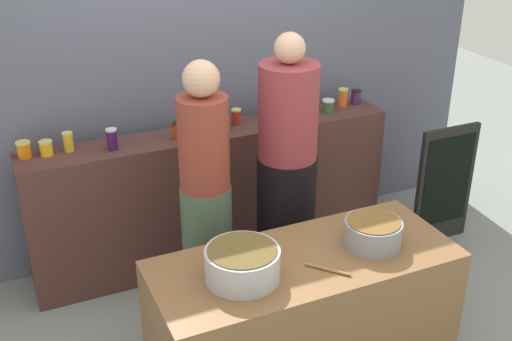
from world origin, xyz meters
The scene contains 24 objects.
ground centered at (0.00, 0.00, 0.00)m, with size 12.00×12.00×0.00m, color gray.
storefront_wall centered at (0.00, 1.45, 1.50)m, with size 4.80×0.12×3.00m, color slate.
display_shelf centered at (0.00, 1.10, 0.52)m, with size 2.70×0.36×1.04m, color #4F2E2A.
prep_table centered at (0.00, -0.30, 0.40)m, with size 1.70×0.70×0.81m, color brown.
preserve_jar_0 centered at (-1.26, 1.17, 1.09)m, with size 0.09×0.09×0.11m.
preserve_jar_1 centered at (-1.13, 1.15, 1.09)m, with size 0.09×0.09×0.10m.
preserve_jar_2 centered at (-0.99, 1.16, 1.10)m, with size 0.07×0.07×0.13m.
preserve_jar_3 centered at (-0.72, 1.06, 1.11)m, with size 0.07×0.07×0.15m.
preserve_jar_4 centered at (-0.27, 1.06, 1.10)m, with size 0.07×0.07×0.12m.
preserve_jar_5 centered at (-0.04, 1.11, 1.10)m, with size 0.08×0.08×0.13m.
preserve_jar_6 centered at (0.08, 1.07, 1.10)m, with size 0.08×0.08×0.13m.
preserve_jar_7 centered at (0.21, 1.15, 1.09)m, with size 0.07×0.07×0.11m.
preserve_jar_8 centered at (0.43, 1.14, 1.09)m, with size 0.07×0.07×0.11m.
preserve_jar_9 centered at (0.56, 1.16, 1.10)m, with size 0.07×0.07×0.13m.
preserve_jar_10 centered at (0.73, 1.15, 1.10)m, with size 0.07×0.07×0.13m.
preserve_jar_11 centered at (0.94, 1.09, 1.09)m, with size 0.09×0.09×0.10m.
preserve_jar_12 centered at (1.11, 1.17, 1.11)m, with size 0.08×0.08×0.14m.
preserve_jar_13 centered at (1.23, 1.17, 1.09)m, with size 0.08×0.08×0.11m.
cooking_pot_left centered at (-0.38, -0.33, 0.89)m, with size 0.39×0.39×0.17m.
cooking_pot_center centered at (0.41, -0.33, 0.88)m, with size 0.32×0.32×0.15m.
wooden_spoon centered at (0.05, -0.46, 0.81)m, with size 0.02×0.02×0.25m, color #9E703D.
cook_with_tongs centered at (-0.29, 0.46, 0.81)m, with size 0.32×0.32×1.75m.
cook_in_cap centered at (0.29, 0.51, 0.83)m, with size 0.40×0.40×1.84m.
chalkboard_sign centered at (1.72, 0.58, 0.49)m, with size 0.51×0.05×0.97m.
Camera 1 is at (-1.44, -2.83, 2.72)m, focal length 44.40 mm.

